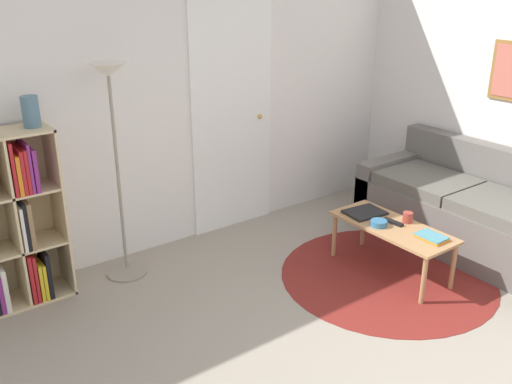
{
  "coord_description": "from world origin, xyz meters",
  "views": [
    {
      "loc": [
        -2.18,
        -1.4,
        2.27
      ],
      "look_at": [
        -0.05,
        1.48,
        0.85
      ],
      "focal_mm": 40.0,
      "sensor_mm": 36.0,
      "label": 1
    }
  ],
  "objects_px": {
    "floor_lamp": "(112,115)",
    "coffee_table": "(392,231)",
    "couch": "(472,212)",
    "laptop": "(365,212)",
    "cup": "(408,217)",
    "bowl": "(379,223)",
    "vase_on_shelf": "(31,112)"
  },
  "relations": [
    {
      "from": "laptop",
      "to": "bowl",
      "type": "height_order",
      "value": "bowl"
    },
    {
      "from": "floor_lamp",
      "to": "bowl",
      "type": "height_order",
      "value": "floor_lamp"
    },
    {
      "from": "cup",
      "to": "vase_on_shelf",
      "type": "distance_m",
      "value": 2.86
    },
    {
      "from": "couch",
      "to": "coffee_table",
      "type": "bearing_deg",
      "value": 175.83
    },
    {
      "from": "coffee_table",
      "to": "laptop",
      "type": "bearing_deg",
      "value": 91.69
    },
    {
      "from": "floor_lamp",
      "to": "coffee_table",
      "type": "xyz_separation_m",
      "value": [
        1.7,
        -1.22,
        -0.93
      ]
    },
    {
      "from": "floor_lamp",
      "to": "cup",
      "type": "bearing_deg",
      "value": -34.17
    },
    {
      "from": "laptop",
      "to": "couch",
      "type": "bearing_deg",
      "value": -20.52
    },
    {
      "from": "couch",
      "to": "laptop",
      "type": "relative_size",
      "value": 5.7
    },
    {
      "from": "laptop",
      "to": "cup",
      "type": "xyz_separation_m",
      "value": [
        0.14,
        -0.32,
        0.03
      ]
    },
    {
      "from": "coffee_table",
      "to": "vase_on_shelf",
      "type": "distance_m",
      "value": 2.77
    },
    {
      "from": "couch",
      "to": "vase_on_shelf",
      "type": "relative_size",
      "value": 8.84
    },
    {
      "from": "coffee_table",
      "to": "vase_on_shelf",
      "type": "bearing_deg",
      "value": 149.53
    },
    {
      "from": "floor_lamp",
      "to": "coffee_table",
      "type": "distance_m",
      "value": 2.28
    },
    {
      "from": "bowl",
      "to": "cup",
      "type": "bearing_deg",
      "value": -21.07
    },
    {
      "from": "vase_on_shelf",
      "to": "couch",
      "type": "bearing_deg",
      "value": -23.47
    },
    {
      "from": "floor_lamp",
      "to": "bowl",
      "type": "bearing_deg",
      "value": -35.79
    },
    {
      "from": "bowl",
      "to": "couch",
      "type": "bearing_deg",
      "value": -7.12
    },
    {
      "from": "couch",
      "to": "laptop",
      "type": "height_order",
      "value": "couch"
    },
    {
      "from": "bowl",
      "to": "laptop",
      "type": "bearing_deg",
      "value": 69.24
    },
    {
      "from": "coffee_table",
      "to": "bowl",
      "type": "xyz_separation_m",
      "value": [
        -0.1,
        0.06,
        0.07
      ]
    },
    {
      "from": "laptop",
      "to": "cup",
      "type": "height_order",
      "value": "cup"
    },
    {
      "from": "coffee_table",
      "to": "cup",
      "type": "height_order",
      "value": "cup"
    },
    {
      "from": "cup",
      "to": "couch",
      "type": "bearing_deg",
      "value": -2.94
    },
    {
      "from": "floor_lamp",
      "to": "bowl",
      "type": "xyz_separation_m",
      "value": [
        1.6,
        -1.15,
        -0.86
      ]
    },
    {
      "from": "couch",
      "to": "cup",
      "type": "bearing_deg",
      "value": 177.06
    },
    {
      "from": "coffee_table",
      "to": "bowl",
      "type": "bearing_deg",
      "value": 147.23
    },
    {
      "from": "coffee_table",
      "to": "bowl",
      "type": "height_order",
      "value": "bowl"
    },
    {
      "from": "coffee_table",
      "to": "vase_on_shelf",
      "type": "xyz_separation_m",
      "value": [
        -2.23,
        1.31,
        1.01
      ]
    },
    {
      "from": "floor_lamp",
      "to": "vase_on_shelf",
      "type": "distance_m",
      "value": 0.54
    },
    {
      "from": "couch",
      "to": "coffee_table",
      "type": "height_order",
      "value": "couch"
    },
    {
      "from": "laptop",
      "to": "vase_on_shelf",
      "type": "xyz_separation_m",
      "value": [
        -2.22,
        1.02,
        0.95
      ]
    }
  ]
}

